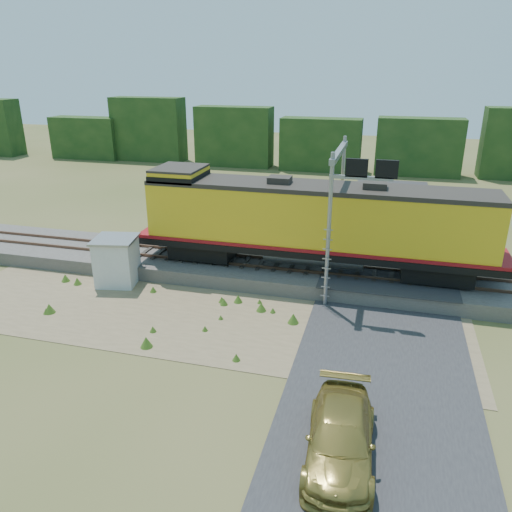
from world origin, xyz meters
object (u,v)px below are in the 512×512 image
(locomotive, at_px, (310,222))
(shed, at_px, (117,261))
(signal_gantry, at_px, (344,185))
(car, at_px, (340,438))

(locomotive, relative_size, shed, 7.49)
(locomotive, bearing_deg, shed, -163.47)
(signal_gantry, bearing_deg, shed, -168.96)
(signal_gantry, relative_size, car, 1.52)
(shed, bearing_deg, car, -48.32)
(locomotive, xyz_separation_m, car, (3.18, -13.09, -2.74))
(signal_gantry, bearing_deg, car, -83.46)
(locomotive, relative_size, car, 3.91)
(shed, bearing_deg, locomotive, 5.48)
(locomotive, distance_m, shed, 10.75)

